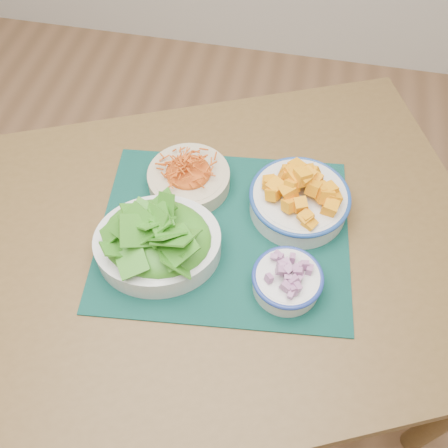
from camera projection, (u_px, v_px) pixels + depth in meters
name	position (u px, v px, depth m)	size (l,w,h in m)	color
ground	(136.00, 434.00, 1.58)	(4.00, 4.00, 0.00)	#AB7B53
table	(187.00, 269.00, 1.16)	(1.57, 1.35, 0.75)	brown
placemat	(224.00, 232.00, 1.11)	(0.55, 0.45, 0.00)	black
carrot_bowl	(189.00, 176.00, 1.16)	(0.22, 0.22, 0.07)	beige
squash_bowl	(300.00, 195.00, 1.10)	(0.23, 0.23, 0.11)	silver
lettuce_bowl	(157.00, 239.00, 1.03)	(0.32, 0.29, 0.11)	silver
onion_bowl	(287.00, 279.00, 1.00)	(0.15, 0.15, 0.07)	silver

